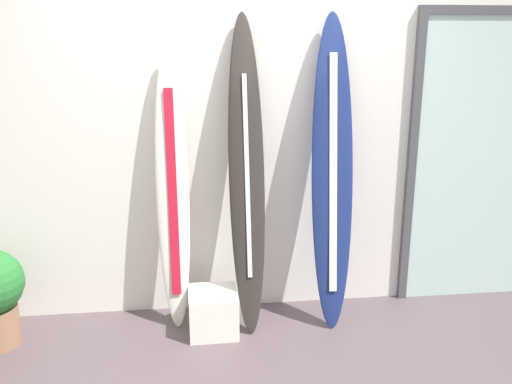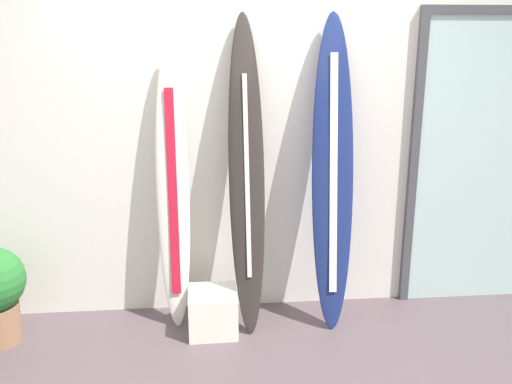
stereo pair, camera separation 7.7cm
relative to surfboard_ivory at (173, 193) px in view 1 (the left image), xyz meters
The scene contains 6 objects.
wall_back 0.70m from the surfboard_ivory, 31.14° to the left, with size 7.20×0.20×2.80m, color silver.
surfboard_ivory is the anchor object (origin of this frame).
surfboard_charcoal 0.52m from the surfboard_ivory, ahead, with size 0.26×0.48×2.15m.
surfboard_navy 1.10m from the surfboard_ivory, ahead, with size 0.31×0.45×2.15m.
display_block_left 0.87m from the surfboard_ivory, 39.19° to the right, with size 0.34×0.34×0.30m.
glass_door 2.30m from the surfboard_ivory, ahead, with size 1.13×0.06×2.19m.
Camera 1 is at (-0.31, -2.61, 1.97)m, focal length 38.41 mm.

